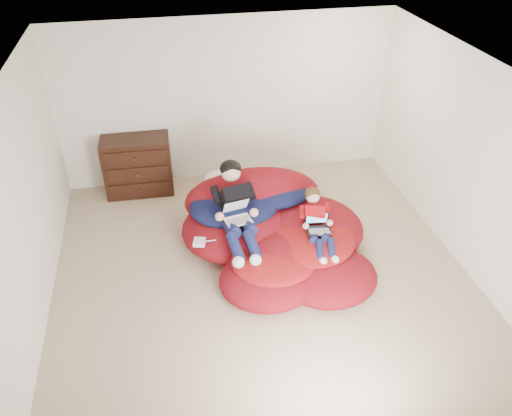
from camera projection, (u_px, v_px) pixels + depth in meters
The scene contains 9 objects.
room_shell at pixel (262, 260), 6.05m from camera, with size 5.10×5.10×2.77m.
dresser at pixel (138, 166), 7.48m from camera, with size 1.01×0.57×0.89m.
beanbag_pile at pixel (273, 231), 6.45m from camera, with size 2.39×2.40×0.88m.
cream_pillow at pixel (221, 181), 6.80m from camera, with size 0.49×0.31×0.31m, color white.
older_boy at pixel (236, 205), 6.16m from camera, with size 0.43×1.27×0.80m.
younger_boy at pixel (317, 220), 6.11m from camera, with size 0.32×0.90×0.58m.
laptop_white at pixel (237, 214), 6.13m from camera, with size 0.35×0.39×0.21m.
laptop_black at pixel (318, 225), 6.09m from camera, with size 0.31×0.30×0.21m.
power_adapter at pixel (200, 242), 6.01m from camera, with size 0.14×0.14×0.05m, color silver.
Camera 1 is at (-1.01, -4.51, 4.18)m, focal length 35.00 mm.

